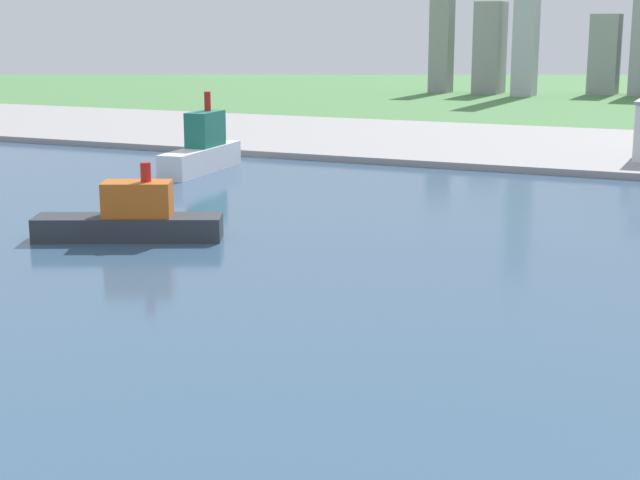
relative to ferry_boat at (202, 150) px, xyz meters
name	(u,v)px	position (x,y,z in m)	size (l,w,h in m)	color
ground_plane	(491,251)	(123.47, -79.38, -7.63)	(2400.00, 2400.00, 0.00)	#4C8147
water_bay	(405,323)	(123.47, -139.38, -7.56)	(840.00, 360.00, 0.15)	#385675
industrial_pier	(609,150)	(123.47, 110.62, -6.38)	(840.00, 140.00, 2.50)	#979494
ferry_boat	(202,150)	(0.00, 0.00, 0.00)	(13.63, 48.09, 27.44)	white
container_barge	(131,219)	(41.50, -102.66, -2.40)	(44.87, 28.09, 18.59)	#2D3338
distant_skyline	(588,28)	(61.34, 438.24, 40.65)	(199.77, 66.36, 137.38)	gray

